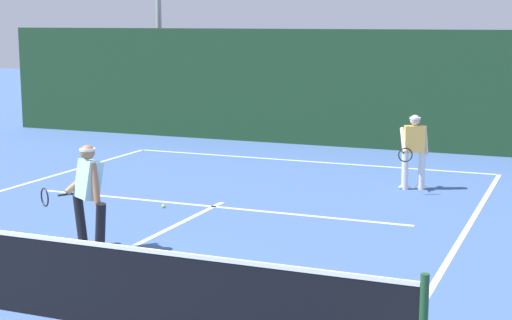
% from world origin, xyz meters
% --- Properties ---
extents(ground_plane, '(80.00, 80.00, 0.00)m').
position_xyz_m(ground_plane, '(0.00, 0.00, 0.00)').
color(ground_plane, '#3F5E98').
extents(court_line_baseline_far, '(9.42, 0.10, 0.01)m').
position_xyz_m(court_line_baseline_far, '(0.00, 11.40, 0.00)').
color(court_line_baseline_far, white).
rests_on(court_line_baseline_far, ground_plane).
extents(court_line_service, '(7.68, 0.10, 0.01)m').
position_xyz_m(court_line_service, '(0.00, 6.00, 0.00)').
color(court_line_service, white).
rests_on(court_line_service, ground_plane).
extents(court_line_centre, '(0.10, 6.40, 0.01)m').
position_xyz_m(court_line_centre, '(0.00, 3.20, 0.00)').
color(court_line_centre, white).
rests_on(court_line_centre, ground_plane).
extents(tennis_net, '(10.32, 0.09, 1.09)m').
position_xyz_m(tennis_net, '(0.00, 0.00, 0.52)').
color(tennis_net, '#1E4723').
rests_on(tennis_net, ground_plane).
extents(player_near, '(1.15, 0.83, 1.67)m').
position_xyz_m(player_near, '(-0.47, 2.56, 0.92)').
color(player_near, black).
rests_on(player_near, ground_plane).
extents(player_far, '(0.65, 0.90, 1.57)m').
position_xyz_m(player_far, '(3.19, 9.04, 0.86)').
color(player_far, silver).
rests_on(player_far, ground_plane).
extents(tennis_ball, '(0.07, 0.07, 0.07)m').
position_xyz_m(tennis_ball, '(-0.84, 5.55, 0.03)').
color(tennis_ball, '#D1E033').
rests_on(tennis_ball, ground_plane).
extents(back_fence_windscreen, '(21.49, 0.12, 3.26)m').
position_xyz_m(back_fence_windscreen, '(0.00, 14.03, 1.63)').
color(back_fence_windscreen, '#1A3C21').
rests_on(back_fence_windscreen, ground_plane).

